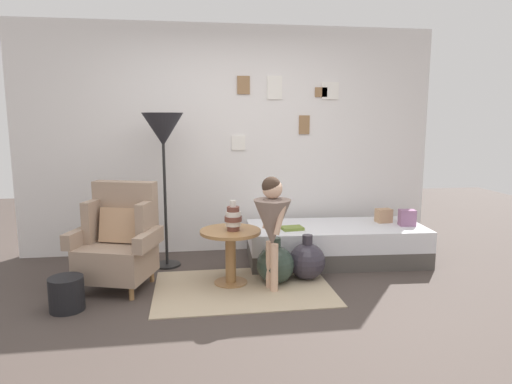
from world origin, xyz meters
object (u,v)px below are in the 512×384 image
Objects in this scene: vase_striped at (233,218)px; side_table at (231,245)px; floor_lamp at (163,134)px; demijohn_far at (307,261)px; person_child at (272,219)px; daybed at (335,243)px; book_on_daybed at (292,228)px; demijohn_near at (275,264)px; magazine_basket at (67,294)px; armchair at (119,241)px.

side_table is at bearing 143.09° from vase_striped.
floor_lamp is at bearing 134.93° from vase_striped.
floor_lamp reaches higher than demijohn_far.
side_table is 0.54× the size of person_child.
daybed is 1.33m from side_table.
book_on_daybed is at bearing -9.08° from floor_lamp.
floor_lamp is 7.33× the size of book_on_daybed.
demijohn_near is at bearing 69.14° from person_child.
demijohn_near is (1.05, -0.67, -1.21)m from floor_lamp.
side_table is 0.81m from book_on_daybed.
person_child is at bearing -117.63° from book_on_daybed.
demijohn_near is 1.84m from magazine_basket.
vase_striped is 0.18× the size of floor_lamp.
side_table is at bearing 16.24° from magazine_basket.
daybed is at bearing 48.14° from demijohn_far.
daybed is at bearing 19.79° from magazine_basket.
magazine_basket is (-2.07, -0.83, -0.28)m from book_on_daybed.
vase_striped reaches higher than side_table.
side_table is (-1.20, -0.53, 0.18)m from daybed.
person_child reaches higher than demijohn_far.
demijohn_far is (1.77, -0.07, -0.26)m from armchair.
floor_lamp is at bearing 176.72° from daybed.
side_table reaches higher than book_on_daybed.
demijohn_near is at bearing -32.73° from floor_lamp.
demijohn_far is (0.33, 0.06, -0.00)m from demijohn_near.
magazine_basket is (-1.38, -0.40, -0.24)m from side_table.
daybed is at bearing 11.58° from book_on_daybed.
magazine_basket is at bearing -160.21° from daybed.
magazine_basket is (-1.74, -0.19, -0.52)m from person_child.
demijohn_far is at bearing 1.57° from side_table.
person_child reaches higher than vase_striped.
armchair is 0.92× the size of person_child.
vase_striped is (-1.18, -0.55, 0.44)m from daybed.
person_child is (0.98, -0.84, -0.73)m from floor_lamp.
magazine_basket is at bearing -164.76° from vase_striped.
armchair reaches higher than vase_striped.
book_on_daybed is 0.58m from demijohn_near.
demijohn_far is 2.18m from magazine_basket.
book_on_daybed is at bearing -168.42° from daybed.
magazine_basket is (-1.41, -0.38, -0.50)m from vase_striped.
daybed is 0.68m from demijohn_far.
demijohn_near is at bearing 11.35° from magazine_basket.
book_on_daybed is at bearing 98.41° from demijohn_far.
side_table is at bearing 149.44° from person_child.
armchair is 3.46× the size of magazine_basket.
side_table is 0.47m from demijohn_near.
demijohn_near is at bearing -5.48° from side_table.
floor_lamp is (-0.62, 0.63, 1.02)m from side_table.
daybed is 4.39× the size of demijohn_far.
daybed is 2.75m from magazine_basket.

